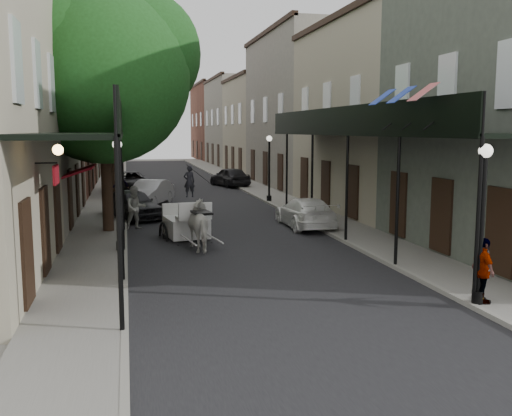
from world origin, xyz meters
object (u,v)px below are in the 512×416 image
lamppost_right_near (482,222)px  tree_far (118,103)px  lamppost_left (119,193)px  pedestrian_walking (136,208)px  car_right_far (230,177)px  car_left_mid (150,193)px  car_right_near (305,212)px  lamppost_right_far (269,167)px  carriage (183,209)px  pedestrian_sidewalk_left (121,184)px  car_left_far (130,182)px  horse (203,225)px  tree_near (114,70)px  car_left_near (132,204)px  pedestrian_sidewalk_right (483,271)px

lamppost_right_near → tree_far: bearing=107.7°
lamppost_left → pedestrian_walking: lamppost_left is taller
pedestrian_walking → car_right_far: 18.63m
car_left_mid → car_right_near: (6.20, -8.84, -0.05)m
tree_far → car_left_mid: (1.65, -5.67, -5.15)m
lamppost_right_far → car_right_far: bearing=92.9°
lamppost_left → carriage: 3.68m
lamppost_left → car_left_mid: bearing=83.2°
pedestrian_sidewalk_left → pedestrian_walking: bearing=71.9°
lamppost_right_near → lamppost_right_far: size_ratio=1.00×
car_left_mid → car_left_far: size_ratio=0.82×
carriage → car_left_far: size_ratio=0.56×
tree_far → car_right_far: tree_far is taller
lamppost_left → horse: bearing=0.0°
tree_near → car_left_mid: size_ratio=2.30×
tree_near → lamppost_left: size_ratio=2.60×
lamppost_right_far → car_left_far: 10.58m
car_right_near → horse: bearing=37.4°
pedestrian_walking → car_left_far: pedestrian_walking is taller
tree_near → carriage: 6.13m
pedestrian_walking → car_right_near: 7.18m
lamppost_left → car_left_near: bearing=86.3°
tree_near → pedestrian_walking: tree_near is taller
tree_far → horse: tree_far is taller
horse → pedestrian_walking: (-2.20, 4.71, 0.06)m
pedestrian_sidewalk_right → car_right_far: pedestrian_sidewalk_right is taller
carriage → car_left_mid: (-0.89, 9.88, -0.42)m
car_left_near → car_right_near: (7.20, -4.05, -0.07)m
lamppost_left → pedestrian_walking: (0.60, 4.71, -1.14)m
car_right_near → pedestrian_sidewalk_right: bearing=93.5°
car_left_far → tree_near: bearing=-103.6°
carriage → car_left_far: carriage is taller
tree_far → pedestrian_sidewalk_left: bearing=-89.0°
carriage → car_left_mid: bearing=86.4°
carriage → lamppost_right_far: bearing=49.4°
lamppost_left → horse: size_ratio=1.84×
car_left_near → tree_far: bearing=71.1°
car_left_mid → lamppost_right_far: bearing=18.5°
car_left_near → car_right_far: size_ratio=0.97×
lamppost_right_near → pedestrian_walking: lamppost_right_near is taller
pedestrian_walking → pedestrian_sidewalk_right: (7.70, -12.71, -0.02)m
car_right_near → carriage: bearing=11.7°
lamppost_left → car_right_near: (7.70, 3.67, -1.41)m
car_left_far → car_right_far: 7.73m
pedestrian_walking → car_left_near: 3.02m
lamppost_right_far → pedestrian_sidewalk_left: size_ratio=2.28×
car_left_near → lamppost_right_near: bearing=-86.3°
car_right_near → car_left_far: bearing=-64.5°
car_left_far → car_right_near: 17.05m
horse → car_left_near: horse is taller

